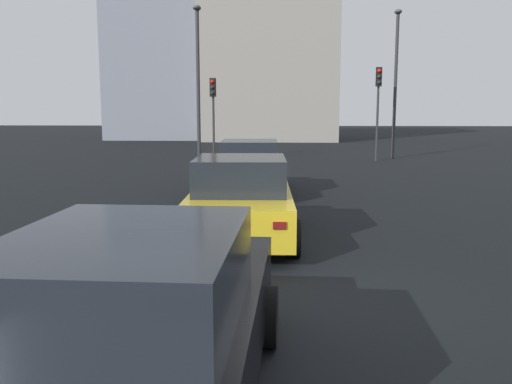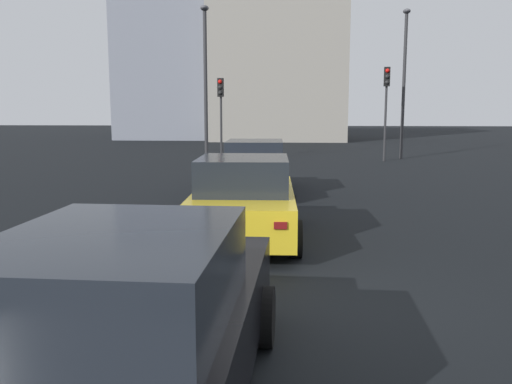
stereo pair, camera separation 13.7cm
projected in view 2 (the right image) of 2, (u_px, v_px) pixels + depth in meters
name	position (u px, v px, depth m)	size (l,w,h in m)	color
ground_plane	(332.00, 312.00, 6.83)	(160.00, 160.00, 0.20)	black
car_navy_right_lead	(255.00, 167.00, 16.02)	(4.74, 2.19, 1.57)	#141E4C
car_yellow_right_second	(244.00, 200.00, 10.20)	(4.42, 2.21, 1.59)	gold
car_black_right_third	(128.00, 333.00, 4.07)	(4.86, 2.11, 1.60)	black
traffic_light_near_left	(221.00, 101.00, 26.35)	(0.32, 0.30, 4.01)	#2D2D30
traffic_light_near_right	(386.00, 94.00, 25.54)	(0.32, 0.29, 4.48)	#2D2D30
street_lamp_kerbside	(205.00, 72.00, 23.75)	(0.56, 0.36, 6.98)	#2D2D30
street_lamp_far	(404.00, 72.00, 26.78)	(0.56, 0.36, 7.40)	#2D2D30
building_facade_left	(279.00, 47.00, 45.69)	(11.54, 10.89, 15.53)	gray
building_facade_center	(193.00, 69.00, 49.15)	(13.09, 11.18, 12.39)	gray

